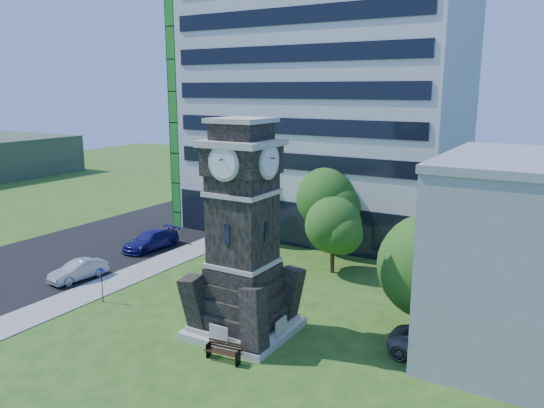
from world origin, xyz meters
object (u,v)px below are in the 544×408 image
Objects in this scene: car_street_north at (151,240)px; car_street_mid at (78,270)px; car_east_lot at (443,348)px; park_bench at (224,351)px; clock_tower at (243,244)px; street_sign at (102,281)px.

car_street_mid is at bearing -79.82° from car_street_north.
car_street_mid is 0.79× the size of car_east_lot.
car_street_north reaches higher than car_street_mid.
car_street_mid is 2.18× the size of park_bench.
park_bench is at bearing 119.50° from car_east_lot.
car_east_lot is at bearing -9.92° from car_street_north.
car_street_north is at bearing 149.57° from clock_tower.
car_street_north is at bearing 117.90° from street_sign.
car_street_north is at bearing 135.49° from park_bench.
street_sign is (-11.33, 2.21, 0.93)m from park_bench.
car_east_lot is 21.35m from street_sign.
street_sign is (5.56, -10.46, 0.68)m from car_street_north.
street_sign is at bearing 98.74° from car_east_lot.
clock_tower reaches higher than car_street_mid.
car_street_north is 27.55m from car_east_lot.
car_street_mid is 16.67m from park_bench.
clock_tower reaches higher than car_east_lot.
street_sign is at bearing 161.33° from park_bench.
car_east_lot is 2.32× the size of street_sign.
car_street_mid reaches higher than park_bench.
car_street_mid is at bearing 176.42° from clock_tower.
park_bench is (0.94, -3.30, -4.75)m from clock_tower.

